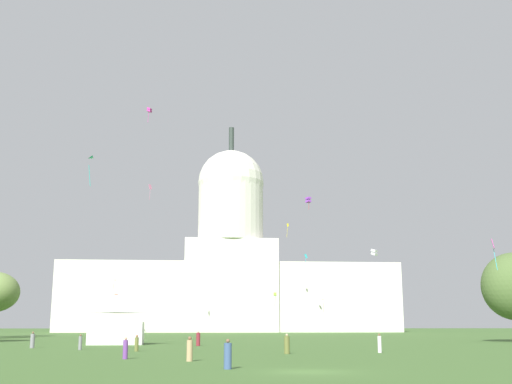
{
  "coord_description": "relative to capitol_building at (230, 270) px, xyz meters",
  "views": [
    {
      "loc": [
        -5.87,
        -34.39,
        2.46
      ],
      "look_at": [
        3.46,
        70.63,
        24.62
      ],
      "focal_mm": 44.36,
      "sensor_mm": 36.0,
      "label": 1
    }
  ],
  "objects": [
    {
      "name": "kite_gold_low",
      "position": [
        -35.25,
        -27.46,
        -5.97
      ],
      "size": [
        0.92,
        1.47,
        2.19
      ],
      "rotation": [
        0.0,
        0.0,
        4.82
      ],
      "color": "gold"
    },
    {
      "name": "kite_yellow_mid",
      "position": [
        15.24,
        -31.9,
        9.93
      ],
      "size": [
        0.66,
        0.67,
        4.17
      ],
      "rotation": [
        0.0,
        0.0,
        4.45
      ],
      "color": "yellow"
    },
    {
      "name": "ground_plane",
      "position": [
        -4.44,
        -179.87,
        -20.66
      ],
      "size": [
        800.0,
        800.0,
        0.0
      ],
      "primitive_type": "plane",
      "color": "#42662D"
    },
    {
      "name": "kite_turquoise_mid",
      "position": [
        -26.1,
        -127.42,
        3.87
      ],
      "size": [
        1.0,
        1.33,
        3.78
      ],
      "rotation": [
        0.0,
        0.0,
        4.79
      ],
      "color": "teal"
    },
    {
      "name": "capitol_building",
      "position": [
        0.0,
        0.0,
        0.0
      ],
      "size": [
        112.42,
        22.77,
        70.79
      ],
      "color": "silver",
      "rests_on": "ground_plane"
    },
    {
      "name": "person_maroon_front_right",
      "position": [
        -10.35,
        -137.49,
        -19.87
      ],
      "size": [
        0.54,
        0.54,
        1.76
      ],
      "rotation": [
        0.0,
        0.0,
        2.97
      ],
      "color": "maroon",
      "rests_on": "ground_plane"
    },
    {
      "name": "kite_cyan_mid",
      "position": [
        21.25,
        -27.8,
        1.72
      ],
      "size": [
        0.93,
        0.76,
        2.63
      ],
      "rotation": [
        0.0,
        0.0,
        1.35
      ],
      "color": "#33BCDB"
    },
    {
      "name": "event_tent",
      "position": [
        -20.64,
        -131.56,
        -17.52
      ],
      "size": [
        7.18,
        5.57,
        6.21
      ],
      "rotation": [
        0.0,
        0.0,
        0.03
      ],
      "color": "white",
      "rests_on": "ground_plane"
    },
    {
      "name": "kite_magenta_low",
      "position": [
        26.45,
        -138.05,
        -8.58
      ],
      "size": [
        0.62,
        1.04,
        3.91
      ],
      "rotation": [
        0.0,
        0.0,
        3.49
      ],
      "color": "#D1339E"
    },
    {
      "name": "kite_pink_high",
      "position": [
        -23.67,
        -50.58,
        16.86
      ],
      "size": [
        0.87,
        0.79,
        4.19
      ],
      "rotation": [
        0.0,
        0.0,
        0.16
      ],
      "color": "pink"
    },
    {
      "name": "kite_red_low",
      "position": [
        -29.67,
        -60.82,
        -11.59
      ],
      "size": [
        1.55,
        1.35,
        0.19
      ],
      "rotation": [
        0.0,
        0.0,
        2.53
      ],
      "color": "red"
    },
    {
      "name": "person_purple_near_tent",
      "position": [
        -15.61,
        -166.19,
        -19.94
      ],
      "size": [
        0.49,
        0.49,
        1.56
      ],
      "rotation": [
        0.0,
        0.0,
        5.2
      ],
      "color": "#703D93",
      "rests_on": "ground_plane"
    },
    {
      "name": "person_olive_back_left",
      "position": [
        -2.74,
        -158.97,
        -19.9
      ],
      "size": [
        0.55,
        0.55,
        1.69
      ],
      "rotation": [
        0.0,
        0.0,
        3.32
      ],
      "color": "olive",
      "rests_on": "ground_plane"
    },
    {
      "name": "person_grey_lawn_far_left",
      "position": [
        -22.0,
        -148.58,
        -19.96
      ],
      "size": [
        0.45,
        0.45,
        1.53
      ],
      "rotation": [
        0.0,
        0.0,
        2.01
      ],
      "color": "gray",
      "rests_on": "ground_plane"
    },
    {
      "name": "kite_white_low",
      "position": [
        24.86,
        -89.19,
        -3.86
      ],
      "size": [
        1.45,
        1.46,
        1.42
      ],
      "rotation": [
        0.0,
        0.0,
        0.72
      ],
      "color": "white"
    },
    {
      "name": "kite_violet_mid",
      "position": [
        14.78,
        -70.52,
        10.45
      ],
      "size": [
        1.45,
        1.47,
        3.01
      ],
      "rotation": [
        0.0,
        0.0,
        3.75
      ],
      "color": "purple"
    },
    {
      "name": "kite_orange_low",
      "position": [
        22.62,
        -48.16,
        -12.37
      ],
      "size": [
        1.0,
        1.2,
        2.97
      ],
      "rotation": [
        0.0,
        0.0,
        1.82
      ],
      "color": "orange"
    },
    {
      "name": "kite_lime_low",
      "position": [
        10.13,
        -42.46,
        -10.18
      ],
      "size": [
        0.89,
        0.93,
        3.6
      ],
      "rotation": [
        0.0,
        0.0,
        3.02
      ],
      "color": "#8CD133"
    },
    {
      "name": "person_white_aisle_center",
      "position": [
        5.81,
        -157.49,
        -19.88
      ],
      "size": [
        0.45,
        0.45,
        1.68
      ],
      "rotation": [
        0.0,
        0.0,
        5.89
      ],
      "color": "silver",
      "rests_on": "ground_plane"
    },
    {
      "name": "person_denim_back_right",
      "position": [
        -8.65,
        -177.49,
        -19.91
      ],
      "size": [
        0.57,
        0.57,
        1.66
      ],
      "rotation": [
        0.0,
        0.0,
        5.9
      ],
      "color": "#3D5684",
      "rests_on": "ground_plane"
    },
    {
      "name": "person_tan_front_left",
      "position": [
        -10.9,
        -169.56,
        -19.9
      ],
      "size": [
        0.58,
        0.58,
        1.67
      ],
      "rotation": [
        0.0,
        0.0,
        3.75
      ],
      "color": "tan",
      "rests_on": "ground_plane"
    },
    {
      "name": "person_olive_edge_east",
      "position": [
        -16.09,
        -152.61,
        -19.95
      ],
      "size": [
        0.44,
        0.44,
        1.53
      ],
      "rotation": [
        0.0,
        0.0,
        4.49
      ],
      "color": "olive",
      "rests_on": "ground_plane"
    },
    {
      "name": "kite_magenta_high",
      "position": [
        -20.51,
        -97.55,
        22.1
      ],
      "size": [
        1.03,
        0.99,
        3.03
      ],
      "rotation": [
        0.0,
        0.0,
        4.34
      ],
      "color": "#D1339E"
    },
    {
      "name": "person_grey_mid_center",
      "position": [
        -28.04,
        -142.91,
        -19.88
      ],
      "size": [
        0.59,
        0.59,
        1.72
      ],
      "rotation": [
        0.0,
        0.0,
        3.45
      ],
      "color": "gray",
      "rests_on": "ground_plane"
    }
  ]
}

